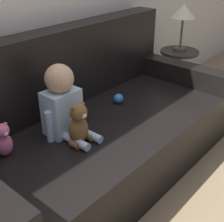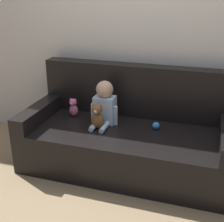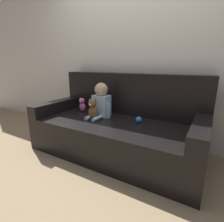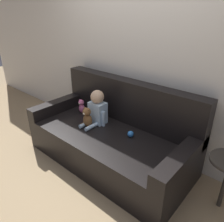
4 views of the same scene
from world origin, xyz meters
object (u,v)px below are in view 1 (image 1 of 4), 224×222
(plush_toy_side, at_px, (3,140))
(side_table, at_px, (182,32))
(toy_ball, at_px, (118,99))
(couch, at_px, (95,130))
(teddy_bear_brown, at_px, (79,125))
(person_baby, at_px, (63,103))

(plush_toy_side, xyz_separation_m, side_table, (1.95, 0.04, 0.22))
(plush_toy_side, xyz_separation_m, toy_ball, (0.91, -0.06, -0.06))
(toy_ball, height_order, side_table, side_table)
(couch, relative_size, side_table, 2.07)
(teddy_bear_brown, bearing_deg, toy_ball, 16.42)
(couch, xyz_separation_m, person_baby, (-0.26, 0.01, 0.30))
(couch, xyz_separation_m, toy_ball, (0.27, 0.02, 0.14))
(couch, relative_size, teddy_bear_brown, 7.90)
(teddy_bear_brown, relative_size, plush_toy_side, 1.30)
(couch, relative_size, toy_ball, 28.07)
(teddy_bear_brown, relative_size, side_table, 0.26)
(teddy_bear_brown, xyz_separation_m, toy_ball, (0.55, 0.16, -0.08))
(couch, xyz_separation_m, side_table, (1.31, 0.11, 0.42))
(person_baby, bearing_deg, plush_toy_side, 170.12)
(plush_toy_side, height_order, side_table, side_table)
(person_baby, height_order, side_table, side_table)
(couch, xyz_separation_m, plush_toy_side, (-0.64, 0.07, 0.20))
(toy_ball, bearing_deg, person_baby, -179.15)
(couch, bearing_deg, plush_toy_side, 173.53)
(couch, distance_m, toy_ball, 0.30)
(side_table, bearing_deg, person_baby, -176.13)
(person_baby, distance_m, side_table, 1.58)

